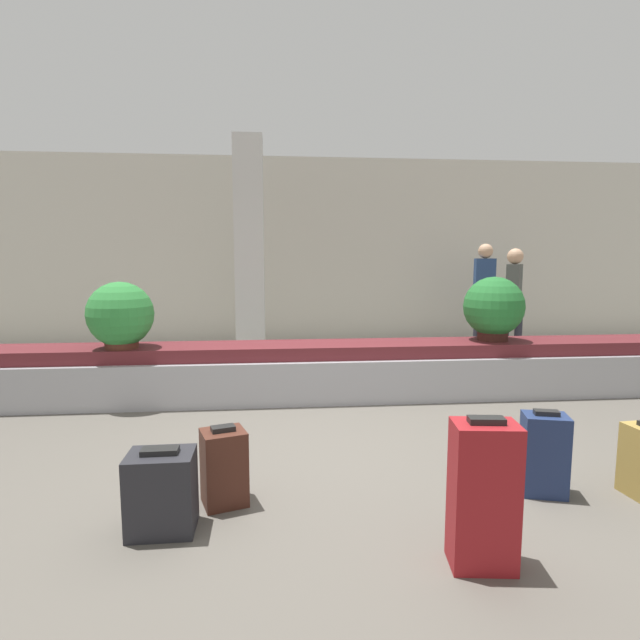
# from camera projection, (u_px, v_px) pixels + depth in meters

# --- Properties ---
(ground_plane) EXTENTS (18.00, 18.00, 0.00)m
(ground_plane) POSITION_uv_depth(u_px,v_px,m) (340.00, 457.00, 3.75)
(ground_plane) COLOR #59544C
(back_wall) EXTENTS (18.00, 0.06, 3.20)m
(back_wall) POSITION_uv_depth(u_px,v_px,m) (301.00, 251.00, 8.70)
(back_wall) COLOR beige
(back_wall) RESTS_ON ground_plane
(carousel) EXTENTS (8.23, 0.73, 0.58)m
(carousel) POSITION_uv_depth(u_px,v_px,m) (320.00, 372.00, 5.33)
(carousel) COLOR #9E9EA3
(carousel) RESTS_ON ground_plane
(pillar) EXTENTS (0.42, 0.42, 3.20)m
(pillar) POSITION_uv_depth(u_px,v_px,m) (250.00, 250.00, 7.22)
(pillar) COLOR silver
(pillar) RESTS_ON ground_plane
(suitcase_1) EXTENTS (0.31, 0.26, 0.54)m
(suitcase_1) POSITION_uv_depth(u_px,v_px,m) (544.00, 454.00, 3.14)
(suitcase_1) COLOR navy
(suitcase_1) RESTS_ON ground_plane
(suitcase_2) EXTENTS (0.36, 0.27, 0.47)m
(suitcase_2) POSITION_uv_depth(u_px,v_px,m) (162.00, 492.00, 2.71)
(suitcase_2) COLOR #232328
(suitcase_2) RESTS_ON ground_plane
(suitcase_3) EXTENTS (0.31, 0.29, 0.49)m
(suitcase_3) POSITION_uv_depth(u_px,v_px,m) (224.00, 467.00, 3.01)
(suitcase_3) COLOR #472319
(suitcase_3) RESTS_ON ground_plane
(suitcase_4) EXTENTS (0.33, 0.25, 0.74)m
(suitcase_4) POSITION_uv_depth(u_px,v_px,m) (483.00, 495.00, 2.39)
(suitcase_4) COLOR maroon
(suitcase_4) RESTS_ON ground_plane
(potted_plant_0) EXTENTS (0.65, 0.65, 0.70)m
(potted_plant_0) POSITION_uv_depth(u_px,v_px,m) (494.00, 308.00, 5.45)
(potted_plant_0) COLOR #381914
(potted_plant_0) RESTS_ON carousel
(potted_plant_1) EXTENTS (0.65, 0.65, 0.67)m
(potted_plant_1) POSITION_uv_depth(u_px,v_px,m) (120.00, 316.00, 4.97)
(potted_plant_1) COLOR #4C2319
(potted_plant_1) RESTS_ON carousel
(traveler_0) EXTENTS (0.34, 0.24, 1.72)m
(traveler_0) POSITION_uv_depth(u_px,v_px,m) (484.00, 286.00, 8.25)
(traveler_0) COLOR #282833
(traveler_0) RESTS_ON ground_plane
(traveler_1) EXTENTS (0.33, 0.36, 1.62)m
(traveler_1) POSITION_uv_depth(u_px,v_px,m) (514.00, 294.00, 7.28)
(traveler_1) COLOR #282833
(traveler_1) RESTS_ON ground_plane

